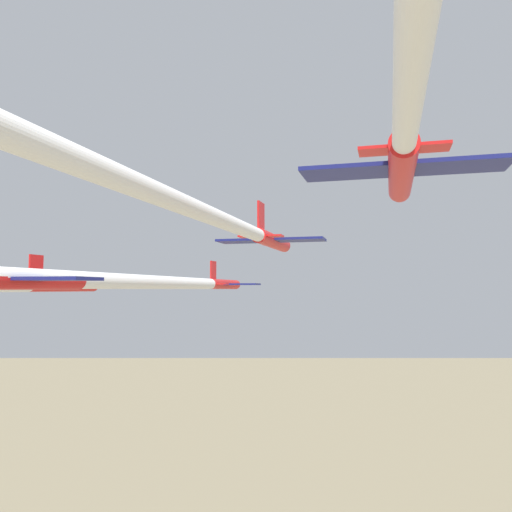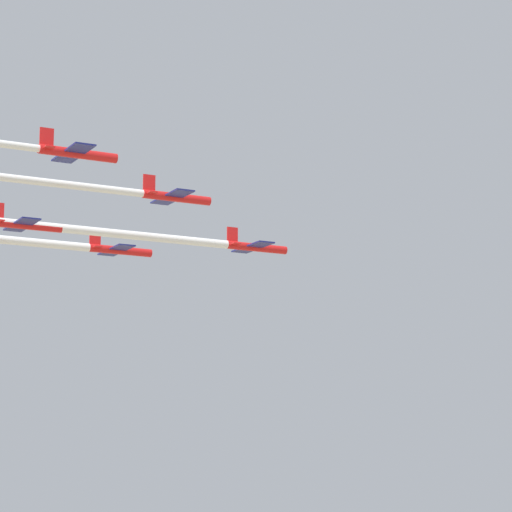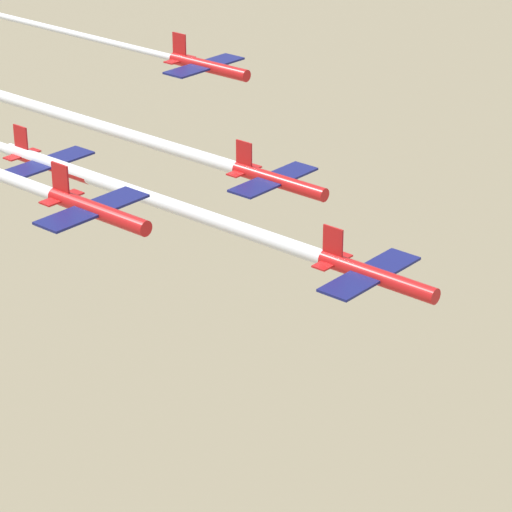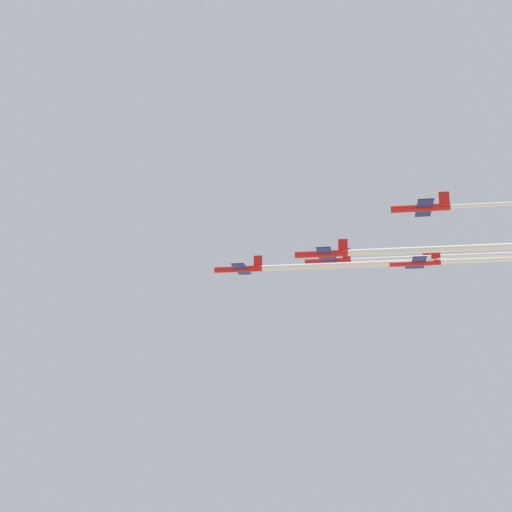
% 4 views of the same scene
% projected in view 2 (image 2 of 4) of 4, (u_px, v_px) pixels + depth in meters
% --- Properties ---
extents(jet_0, '(9.76, 10.34, 3.46)m').
position_uv_depth(jet_0, '(254.00, 247.00, 188.12)').
color(jet_0, red).
extents(jet_1, '(9.76, 10.34, 3.46)m').
position_uv_depth(jet_1, '(118.00, 250.00, 189.16)').
color(jet_1, red).
extents(jet_2, '(9.76, 10.34, 3.46)m').
position_uv_depth(jet_2, '(174.00, 197.00, 170.99)').
color(jet_2, red).
extents(jet_4, '(9.76, 10.34, 3.46)m').
position_uv_depth(jet_4, '(24.00, 224.00, 171.39)').
color(jet_4, red).
extents(jet_5, '(9.76, 10.34, 3.46)m').
position_uv_depth(jet_5, '(75.00, 153.00, 153.45)').
color(jet_5, red).
extents(smoke_trail_0, '(3.82, 37.77, 1.25)m').
position_uv_depth(smoke_trail_0, '(111.00, 233.00, 177.39)').
color(smoke_trail_0, white).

